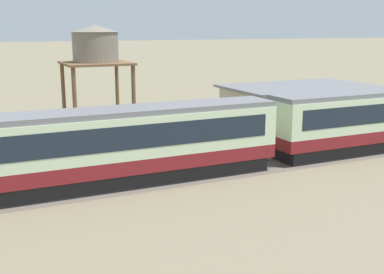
# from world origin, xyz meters

# --- Properties ---
(passenger_train) EXTENTS (80.48, 2.91, 4.29)m
(passenger_train) POSITION_xyz_m (-18.93, 1.62, 2.38)
(passenger_train) COLOR maroon
(passenger_train) RESTS_ON ground_plane
(railway_track) EXTENTS (134.14, 3.60, 0.04)m
(railway_track) POSITION_xyz_m (-22.25, 1.62, 0.01)
(railway_track) COLOR #665B51
(railway_track) RESTS_ON ground_plane
(station_building) EXTENTS (12.89, 9.09, 3.66)m
(station_building) POSITION_xyz_m (-10.15, 10.62, 1.86)
(station_building) COLOR #BCB293
(station_building) RESTS_ON ground_plane
(water_tower) EXTENTS (4.61, 4.61, 8.76)m
(water_tower) POSITION_xyz_m (-27.87, 10.93, 7.07)
(water_tower) COLOR brown
(water_tower) RESTS_ON ground_plane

